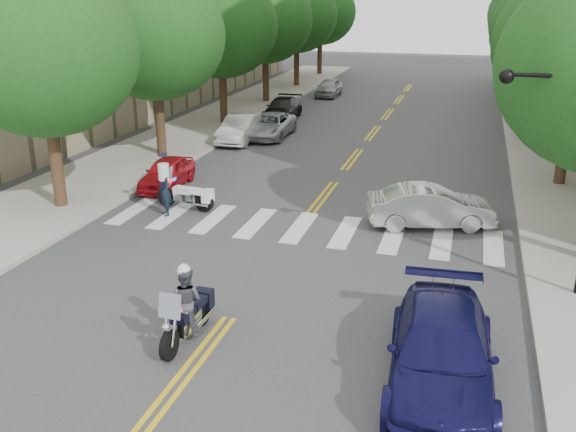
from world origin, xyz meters
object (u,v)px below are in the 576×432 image
at_px(convertible, 431,207).
at_px(motorcycle_police, 187,306).
at_px(motorcycle_parked, 190,196).
at_px(sedan_blue, 441,352).
at_px(officer_standing, 165,191).

bearing_deg(convertible, motorcycle_police, 137.06).
bearing_deg(motorcycle_parked, sedan_blue, -125.66).
xyz_separation_m(officer_standing, convertible, (8.99, 1.45, -0.21)).
bearing_deg(sedan_blue, officer_standing, 138.47).
xyz_separation_m(motorcycle_police, officer_standing, (-4.30, 7.55, 0.07)).
height_order(officer_standing, sedan_blue, officer_standing).
relative_size(motorcycle_parked, convertible, 0.55).
height_order(officer_standing, convertible, officer_standing).
bearing_deg(convertible, sedan_blue, 170.11).
xyz_separation_m(motorcycle_police, convertible, (4.70, 9.00, -0.14)).
distance_m(convertible, sedan_blue, 9.30).
height_order(convertible, sedan_blue, sedan_blue).
xyz_separation_m(motorcycle_parked, officer_standing, (-0.55, -0.83, 0.39)).
distance_m(officer_standing, sedan_blue, 12.59).
distance_m(motorcycle_police, motorcycle_parked, 9.18).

